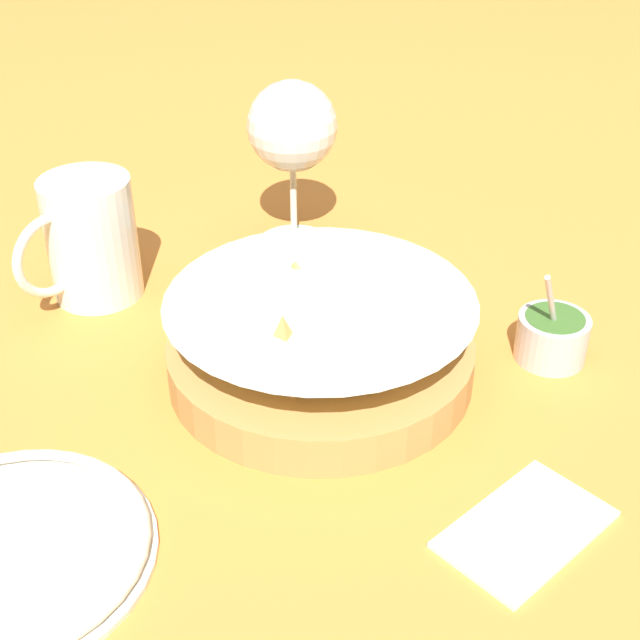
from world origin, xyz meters
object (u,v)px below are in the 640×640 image
object	(u,v)px
beer_mug	(91,244)
side_plate	(6,552)
wine_glass	(292,131)
food_basket	(320,343)
sauce_cup	(552,335)

from	to	relation	value
beer_mug	side_plate	world-z (taller)	beer_mug
wine_glass	side_plate	size ratio (longest dim) A/B	0.90
food_basket	sauce_cup	distance (m)	0.20
food_basket	beer_mug	distance (m)	0.25
sauce_cup	food_basket	bearing A→B (deg)	-44.93
sauce_cup	beer_mug	world-z (taller)	beer_mug
food_basket	wine_glass	world-z (taller)	wine_glass
wine_glass	beer_mug	world-z (taller)	wine_glass
wine_glass	food_basket	bearing A→B (deg)	44.35
wine_glass	side_plate	xyz separation A→B (m)	(0.46, 0.13, -0.12)
sauce_cup	wine_glass	xyz separation A→B (m)	(-0.03, -0.31, 0.10)
sauce_cup	side_plate	xyz separation A→B (m)	(0.43, -0.18, -0.02)
food_basket	wine_glass	size ratio (longest dim) A/B	1.45
sauce_cup	beer_mug	distance (m)	0.43
beer_mug	side_plate	bearing A→B (deg)	39.50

